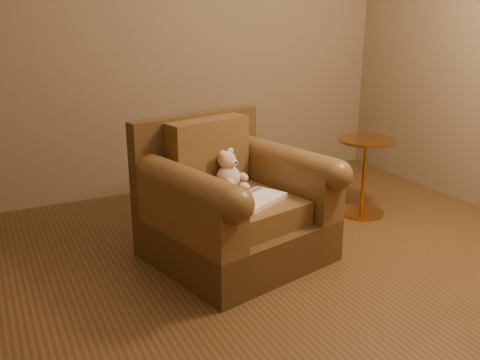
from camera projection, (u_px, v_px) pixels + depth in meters
name	position (u px, v px, depth m)	size (l,w,h in m)	color
floor	(294.00, 289.00, 2.97)	(4.00, 4.00, 0.00)	#52371C
armchair	(232.00, 206.00, 3.29)	(1.14, 1.10, 0.85)	#493218
teddy_bear	(230.00, 174.00, 3.32)	(0.19, 0.22, 0.26)	beige
guidebook	(256.00, 200.00, 3.13)	(0.43, 0.37, 0.03)	beige
side_table	(364.00, 174.00, 3.97)	(0.42, 0.42, 0.59)	#C48136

